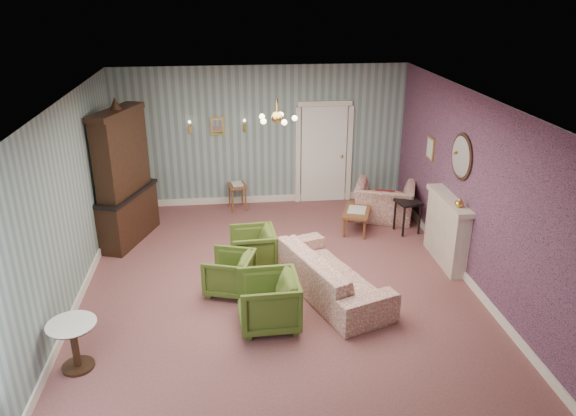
{
  "coord_description": "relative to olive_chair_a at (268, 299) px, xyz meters",
  "views": [
    {
      "loc": [
        -0.7,
        -7.63,
        4.4
      ],
      "look_at": [
        0.2,
        0.4,
        1.1
      ],
      "focal_mm": 34.48,
      "sensor_mm": 36.0,
      "label": 1
    }
  ],
  "objects": [
    {
      "name": "chandelier",
      "position": [
        0.25,
        1.16,
        2.22
      ],
      "size": [
        0.56,
        0.56,
        0.36
      ],
      "primitive_type": null,
      "color": "gold",
      "rests_on": "ceiling"
    },
    {
      "name": "framed_print",
      "position": [
        3.22,
        2.91,
        1.19
      ],
      "size": [
        0.04,
        0.34,
        0.42
      ],
      "primitive_type": null,
      "color": "gold",
      "rests_on": "wall_right"
    },
    {
      "name": "wall_left",
      "position": [
        -2.75,
        1.16,
        1.04
      ],
      "size": [
        0.0,
        7.0,
        7.0
      ],
      "primitive_type": "plane",
      "rotation": [
        1.57,
        0.0,
        1.57
      ],
      "color": "slate",
      "rests_on": "ground"
    },
    {
      "name": "wingback_chair",
      "position": [
        2.59,
        3.46,
        0.08
      ],
      "size": [
        1.32,
        1.08,
        0.99
      ],
      "primitive_type": "imported",
      "rotation": [
        0.0,
        0.0,
        2.8
      ],
      "color": "brown",
      "rests_on": "floor"
    },
    {
      "name": "door",
      "position": [
        1.55,
        4.62,
        0.67
      ],
      "size": [
        1.12,
        0.12,
        2.16
      ],
      "primitive_type": null,
      "color": "white",
      "rests_on": "floor"
    },
    {
      "name": "olive_chair_c",
      "position": [
        -0.12,
        1.74,
        -0.05
      ],
      "size": [
        0.7,
        0.75,
        0.73
      ],
      "primitive_type": "imported",
      "rotation": [
        0.0,
        0.0,
        -1.52
      ],
      "color": "#465C20",
      "rests_on": "floor"
    },
    {
      "name": "pedestal_table",
      "position": [
        -2.4,
        -0.65,
        -0.09
      ],
      "size": [
        0.69,
        0.69,
        0.65
      ],
      "primitive_type": null,
      "rotation": [
        0.0,
        0.0,
        -0.18
      ],
      "color": "black",
      "rests_on": "floor"
    },
    {
      "name": "coffee_table",
      "position": [
        1.91,
        2.96,
        -0.2
      ],
      "size": [
        0.72,
        0.95,
        0.43
      ],
      "primitive_type": null,
      "rotation": [
        0.0,
        0.0,
        -0.34
      ],
      "color": "brown",
      "rests_on": "floor"
    },
    {
      "name": "fireplace",
      "position": [
        3.11,
        1.56,
        0.17
      ],
      "size": [
        0.3,
        1.4,
        1.16
      ],
      "primitive_type": null,
      "color": "beige",
      "rests_on": "floor"
    },
    {
      "name": "floor",
      "position": [
        0.25,
        1.16,
        -0.41
      ],
      "size": [
        7.0,
        7.0,
        0.0
      ],
      "primitive_type": "plane",
      "color": "brown",
      "rests_on": "ground"
    },
    {
      "name": "nesting_table",
      "position": [
        -0.31,
        4.31,
        -0.12
      ],
      "size": [
        0.43,
        0.5,
        0.59
      ],
      "primitive_type": null,
      "rotation": [
        0.0,
        0.0,
        0.18
      ],
      "color": "brown",
      "rests_on": "floor"
    },
    {
      "name": "oval_mirror",
      "position": [
        3.21,
        1.56,
        1.44
      ],
      "size": [
        0.04,
        0.76,
        0.84
      ],
      "primitive_type": null,
      "color": "white",
      "rests_on": "wall_right"
    },
    {
      "name": "olive_chair_a",
      "position": [
        0.0,
        0.0,
        0.0
      ],
      "size": [
        0.78,
        0.83,
        0.83
      ],
      "primitive_type": "imported",
      "rotation": [
        0.0,
        0.0,
        -1.54
      ],
      "color": "#465C20",
      "rests_on": "floor"
    },
    {
      "name": "side_table_black",
      "position": [
        2.85,
        2.8,
        -0.1
      ],
      "size": [
        0.5,
        0.5,
        0.63
      ],
      "primitive_type": null,
      "rotation": [
        0.0,
        0.0,
        0.21
      ],
      "color": "black",
      "rests_on": "floor"
    },
    {
      "name": "wall_right_floral",
      "position": [
        3.23,
        1.16,
        1.04
      ],
      "size": [
        0.0,
        7.0,
        7.0
      ],
      "primitive_type": "plane",
      "rotation": [
        1.57,
        0.0,
        -1.57
      ],
      "color": "#A15064",
      "rests_on": "ground"
    },
    {
      "name": "olive_chair_b",
      "position": [
        -0.51,
        0.97,
        -0.06
      ],
      "size": [
        0.81,
        0.84,
        0.7
      ],
      "primitive_type": "imported",
      "rotation": [
        0.0,
        0.0,
        -1.88
      ],
      "color": "#465C20",
      "rests_on": "floor"
    },
    {
      "name": "gilt_mirror_back",
      "position": [
        -0.65,
        4.62,
        1.29
      ],
      "size": [
        0.28,
        0.06,
        0.36
      ],
      "primitive_type": null,
      "color": "gold",
      "rests_on": "wall_back"
    },
    {
      "name": "sofa_chintz",
      "position": [
        0.99,
        0.76,
        0.04
      ],
      "size": [
        1.44,
        2.4,
        0.9
      ],
      "primitive_type": "imported",
      "rotation": [
        0.0,
        0.0,
        1.93
      ],
      "color": "brown",
      "rests_on": "floor"
    },
    {
      "name": "wall_front",
      "position": [
        0.25,
        -2.34,
        1.04
      ],
      "size": [
        6.0,
        0.0,
        6.0
      ],
      "primitive_type": "plane",
      "rotation": [
        -1.57,
        0.0,
        0.0
      ],
      "color": "slate",
      "rests_on": "ground"
    },
    {
      "name": "wall_right",
      "position": [
        3.25,
        1.16,
        1.04
      ],
      "size": [
        0.0,
        7.0,
        7.0
      ],
      "primitive_type": "plane",
      "rotation": [
        1.57,
        0.0,
        -1.57
      ],
      "color": "slate",
      "rests_on": "ground"
    },
    {
      "name": "sconce_left",
      "position": [
        -1.2,
        4.6,
        1.29
      ],
      "size": [
        0.16,
        0.12,
        0.3
      ],
      "primitive_type": null,
      "color": "gold",
      "rests_on": "wall_back"
    },
    {
      "name": "mantel_vase",
      "position": [
        3.09,
        1.16,
        0.82
      ],
      "size": [
        0.15,
        0.15,
        0.15
      ],
      "primitive_type": "imported",
      "color": "gold",
      "rests_on": "fireplace"
    },
    {
      "name": "sconce_right",
      "position": [
        -0.1,
        4.6,
        1.29
      ],
      "size": [
        0.16,
        0.12,
        0.3
      ],
      "primitive_type": null,
      "color": "gold",
      "rests_on": "wall_back"
    },
    {
      "name": "dresser",
      "position": [
        -2.33,
        3.05,
        0.87
      ],
      "size": [
        1.02,
        1.63,
        2.57
      ],
      "primitive_type": null,
      "rotation": [
        0.0,
        0.0,
        -0.35
      ],
      "color": "black",
      "rests_on": "floor"
    },
    {
      "name": "wall_back",
      "position": [
        0.25,
        4.66,
        1.04
      ],
      "size": [
        6.0,
        0.0,
        6.0
      ],
      "primitive_type": "plane",
      "rotation": [
        1.57,
        0.0,
        0.0
      ],
      "color": "slate",
      "rests_on": "ground"
    },
    {
      "name": "ceiling",
      "position": [
        0.25,
        1.16,
        2.49
      ],
      "size": [
        7.0,
        7.0,
        0.0
      ],
      "primitive_type": "plane",
      "rotation": [
        3.14,
        0.0,
        0.0
      ],
      "color": "white",
      "rests_on": "ground"
    },
    {
      "name": "burgundy_cushion",
      "position": [
        2.54,
        3.31,
        0.07
      ],
      "size": [
        0.41,
        0.28,
        0.39
      ],
      "primitive_type": "cube",
      "rotation": [
        0.17,
        0.0,
        -0.35
      ],
      "color": "#5C1917",
      "rests_on": "wingback_chair"
    }
  ]
}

